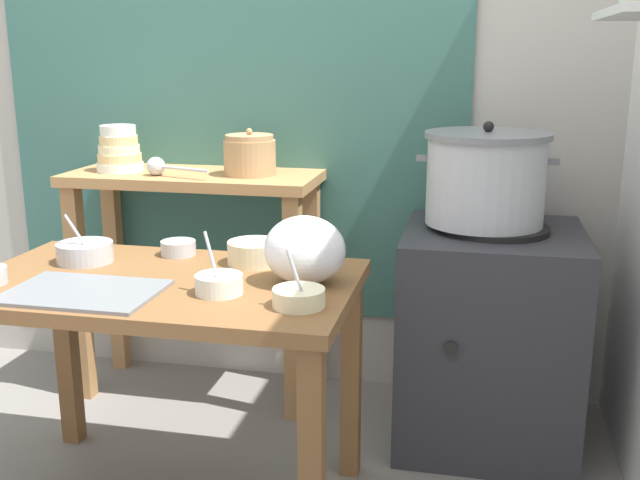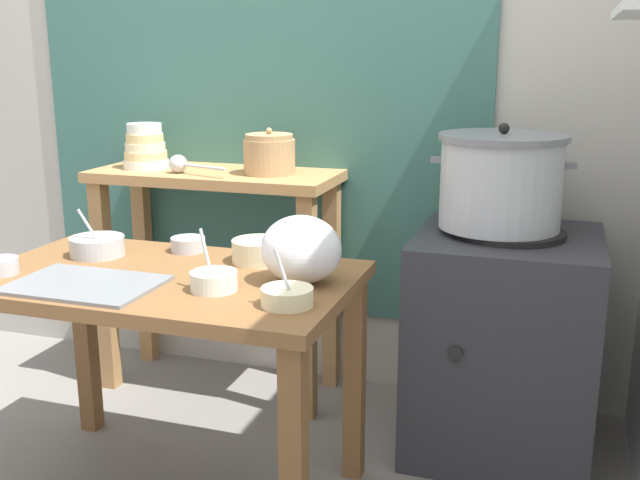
% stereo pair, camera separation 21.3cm
% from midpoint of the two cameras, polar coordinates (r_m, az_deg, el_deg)
% --- Properties ---
extents(wall_back, '(4.40, 0.12, 2.60)m').
position_cam_midpoint_polar(wall_back, '(2.99, -4.53, 13.40)').
color(wall_back, '#B2ADA3').
rests_on(wall_back, ground).
extents(prep_table, '(1.10, 0.66, 0.72)m').
position_cam_midpoint_polar(prep_table, '(2.21, -14.64, -5.70)').
color(prep_table, brown).
rests_on(prep_table, ground).
extents(back_shelf_table, '(0.96, 0.40, 0.90)m').
position_cam_midpoint_polar(back_shelf_table, '(2.93, -11.69, 0.80)').
color(back_shelf_table, '#B27F4C').
rests_on(back_shelf_table, ground).
extents(stove_block, '(0.60, 0.61, 0.78)m').
position_cam_midpoint_polar(stove_block, '(2.65, 10.63, -7.27)').
color(stove_block, '#2D2D33').
rests_on(stove_block, ground).
extents(steamer_pot, '(0.47, 0.42, 0.35)m').
position_cam_midpoint_polar(steamer_pot, '(2.52, 10.31, 4.70)').
color(steamer_pot, '#B7BABF').
rests_on(steamer_pot, stove_block).
extents(clay_pot, '(0.19, 0.19, 0.17)m').
position_cam_midpoint_polar(clay_pot, '(2.79, -7.56, 6.48)').
color(clay_pot, tan).
rests_on(clay_pot, back_shelf_table).
extents(bowl_stack_enamel, '(0.18, 0.18, 0.18)m').
position_cam_midpoint_polar(bowl_stack_enamel, '(2.99, -17.22, 6.57)').
color(bowl_stack_enamel, silver).
rests_on(bowl_stack_enamel, back_shelf_table).
extents(ladle, '(0.27, 0.11, 0.07)m').
position_cam_midpoint_polar(ladle, '(2.84, -14.49, 5.50)').
color(ladle, '#B7BABF').
rests_on(ladle, back_shelf_table).
extents(serving_tray, '(0.40, 0.28, 0.01)m').
position_cam_midpoint_polar(serving_tray, '(2.11, -20.56, -3.82)').
color(serving_tray, slate).
rests_on(serving_tray, prep_table).
extents(plastic_bag, '(0.23, 0.20, 0.19)m').
position_cam_midpoint_polar(plastic_bag, '(2.04, -4.18, -0.81)').
color(plastic_bag, white).
rests_on(plastic_bag, prep_table).
extents(prep_bowl_0, '(0.17, 0.17, 0.15)m').
position_cam_midpoint_polar(prep_bowl_0, '(2.41, -20.12, -0.86)').
color(prep_bowl_0, '#B7BABF').
rests_on(prep_bowl_0, prep_table).
extents(prep_bowl_1, '(0.11, 0.11, 0.05)m').
position_cam_midpoint_polar(prep_bowl_1, '(2.41, -13.38, -0.58)').
color(prep_bowl_1, '#B7BABF').
rests_on(prep_bowl_1, prep_table).
extents(prep_bowl_2, '(0.13, 0.13, 0.17)m').
position_cam_midpoint_polar(prep_bowl_2, '(2.00, -10.84, -3.32)').
color(prep_bowl_2, silver).
rests_on(prep_bowl_2, prep_table).
extents(prep_bowl_3, '(0.17, 0.17, 0.07)m').
position_cam_midpoint_polar(prep_bowl_3, '(2.26, -7.76, -0.94)').
color(prep_bowl_3, beige).
rests_on(prep_bowl_3, prep_table).
extents(prep_bowl_5, '(0.13, 0.13, 0.15)m').
position_cam_midpoint_polar(prep_bowl_5, '(1.88, -4.92, -4.41)').
color(prep_bowl_5, beige).
rests_on(prep_bowl_5, prep_table).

